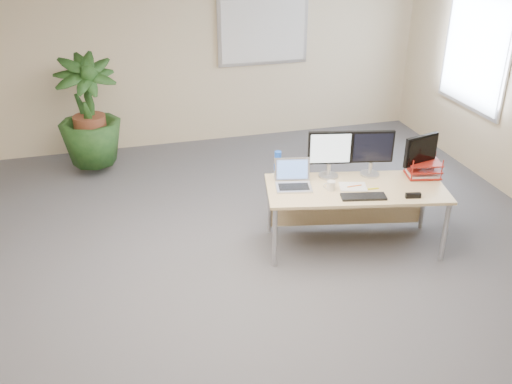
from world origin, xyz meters
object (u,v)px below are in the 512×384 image
object	(u,v)px
monitor_right	(372,150)
monitor_left	(330,151)
floor_plant	(89,118)
desk	(353,196)
laptop	(293,180)

from	to	relation	value
monitor_right	monitor_left	bearing A→B (deg)	170.61
floor_plant	monitor_right	distance (m)	3.57
floor_plant	monitor_right	xyz separation A→B (m)	(2.73, -2.29, 0.19)
desk	monitor_right	bearing A→B (deg)	30.61
desk	monitor_left	xyz separation A→B (m)	(-0.19, 0.21, 0.42)
desk	floor_plant	distance (m)	3.49
desk	laptop	bearing A→B (deg)	169.30
monitor_left	laptop	world-z (taller)	monitor_left
monitor_left	monitor_right	xyz separation A→B (m)	(0.42, -0.07, -0.01)
monitor_left	laptop	xyz separation A→B (m)	(-0.41, -0.09, -0.22)
desk	monitor_left	bearing A→B (deg)	132.93
desk	laptop	xyz separation A→B (m)	(-0.60, 0.11, 0.20)
monitor_left	laptop	distance (m)	0.47
monitor_right	laptop	world-z (taller)	monitor_right
laptop	monitor_left	bearing A→B (deg)	12.88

